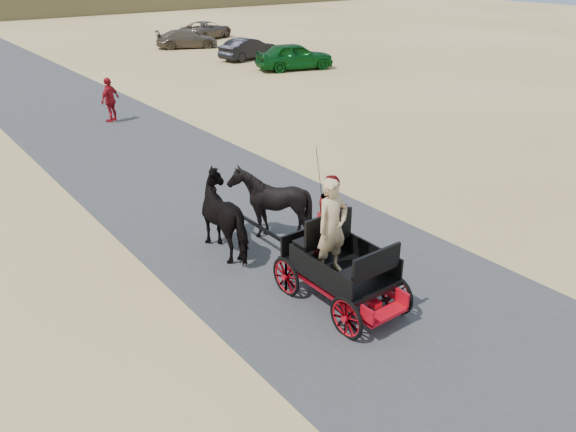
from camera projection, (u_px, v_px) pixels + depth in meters
ground at (449, 344)px, 9.49m from camera, size 140.00×140.00×0.00m
road at (449, 344)px, 9.49m from camera, size 6.00×140.00×0.01m
carriage at (340, 285)px, 10.51m from camera, size 1.30×2.40×0.72m
horse_left at (229, 215)px, 12.16m from camera, size 0.91×2.01×1.70m
horse_right at (270, 203)px, 12.76m from camera, size 1.37×1.54×1.70m
driver_man at (332, 227)px, 9.90m from camera, size 0.66×0.43×1.80m
passenger_woman at (333, 215)px, 10.62m from camera, size 0.77×0.60×1.58m
pedestrian at (110, 100)px, 21.78m from camera, size 1.08×0.89×1.73m
car_a at (295, 56)px, 31.84m from camera, size 4.72×2.93×1.50m
car_b at (248, 49)px, 35.03m from camera, size 4.12×2.05×1.30m
car_c at (187, 39)px, 39.27m from camera, size 4.59×3.20×1.24m
car_d at (206, 30)px, 43.56m from camera, size 5.27×3.98×1.33m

